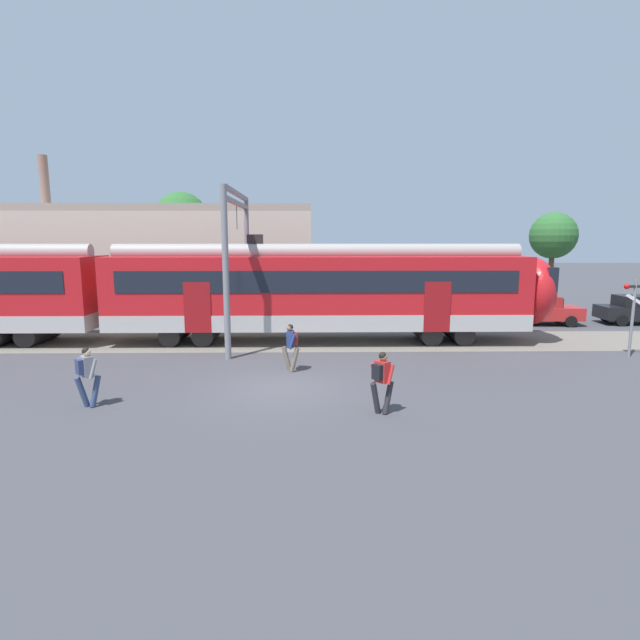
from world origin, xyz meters
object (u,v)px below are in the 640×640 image
pedestrian_grey (86,372)px  parked_car_red (541,310)px  pedestrian_red (382,377)px  crossing_signal (634,306)px  commuter_train (123,292)px  parked_car_black (637,310)px  pedestrian_navy (291,343)px

pedestrian_grey → parked_car_red: size_ratio=0.41×
pedestrian_red → parked_car_red: bearing=52.5°
parked_car_red → crossing_signal: size_ratio=1.36×
commuter_train → pedestrian_grey: bearing=-76.1°
pedestrian_red → parked_car_black: (15.73, 13.72, -0.21)m
commuter_train → parked_car_black: bearing=9.6°
pedestrian_grey → crossing_signal: size_ratio=0.56×
parked_car_black → pedestrian_navy: bearing=-152.7°
parked_car_black → crossing_signal: 9.23m
parked_car_black → crossing_signal: bearing=-124.6°
pedestrian_red → parked_car_red: (10.44, 13.62, -0.21)m
pedestrian_grey → parked_car_black: 26.99m
crossing_signal → pedestrian_navy: bearing=-171.8°
pedestrian_grey → pedestrian_navy: (5.39, 3.62, 0.00)m
pedestrian_red → parked_car_red: 17.17m
pedestrian_red → commuter_train: bearing=137.0°
parked_car_black → crossing_signal: size_ratio=1.36×
pedestrian_grey → crossing_signal: crossing_signal is taller
parked_car_black → parked_car_red: bearing=-179.0°
commuter_train → crossing_signal: bearing=-8.8°
pedestrian_red → parked_car_black: pedestrian_red is taller
parked_car_black → crossing_signal: (-5.19, -7.53, 1.23)m
parked_car_red → commuter_train: bearing=-168.3°
commuter_train → pedestrian_grey: 9.05m
crossing_signal → pedestrian_grey: bearing=-163.4°
pedestrian_grey → pedestrian_navy: size_ratio=1.00×
pedestrian_grey → parked_car_black: (23.63, 13.04, -0.21)m
parked_car_black → pedestrian_red: bearing=-138.9°
parked_car_red → parked_car_black: bearing=1.0°
crossing_signal → commuter_train: bearing=171.2°
pedestrian_navy → crossing_signal: size_ratio=0.56×
pedestrian_grey → parked_car_red: 22.45m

